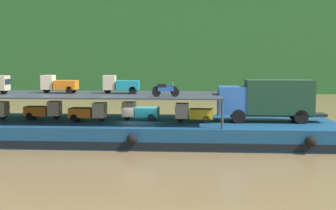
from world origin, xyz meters
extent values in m
plane|color=brown|center=(0.00, 0.00, 0.00)|extent=(400.00, 400.00, 0.00)
cube|color=navy|center=(0.00, 0.00, 0.75)|extent=(28.81, 8.17, 1.50)
cube|color=black|center=(0.00, -4.10, 0.35)|extent=(28.23, 0.06, 0.50)
sphere|color=black|center=(0.00, -4.30, 0.85)|extent=(0.71, 0.71, 0.71)
sphere|color=black|center=(11.52, -4.30, 0.85)|extent=(0.71, 0.71, 0.71)
cube|color=#285BA3|center=(6.81, 0.11, 3.10)|extent=(2.02, 2.21, 2.00)
cube|color=#192833|center=(5.78, 0.10, 3.45)|extent=(0.08, 1.84, 0.60)
cube|color=#193823|center=(10.20, 0.15, 3.35)|extent=(4.82, 2.35, 2.50)
cube|color=black|center=(10.20, 0.15, 2.05)|extent=(6.81, 1.45, 0.20)
cylinder|color=black|center=(7.19, 1.12, 2.00)|extent=(1.00, 0.29, 1.00)
cylinder|color=black|center=(7.22, -0.90, 2.00)|extent=(1.00, 0.29, 1.00)
cylinder|color=black|center=(11.63, 1.17, 2.00)|extent=(1.00, 0.29, 1.00)
cylinder|color=black|center=(11.66, -0.85, 2.00)|extent=(1.00, 0.29, 1.00)
cylinder|color=#2D333D|center=(5.92, 3.60, 2.50)|extent=(0.16, 0.16, 2.00)
cylinder|color=#2D333D|center=(5.92, -3.60, 2.50)|extent=(0.16, 0.16, 2.00)
cube|color=#2D333D|center=(-3.80, 0.00, 3.45)|extent=(19.61, 7.37, 0.10)
cube|color=#C6B793|center=(-10.68, -0.17, 2.33)|extent=(0.91, 1.01, 1.10)
cube|color=#19232D|center=(-10.21, -0.17, 2.44)|extent=(0.05, 0.85, 0.38)
cylinder|color=black|center=(-10.53, -0.17, 1.78)|extent=(0.56, 0.14, 0.56)
cube|color=orange|center=(-8.14, 0.45, 2.13)|extent=(1.74, 1.26, 0.70)
cube|color=beige|center=(-6.74, 0.50, 2.33)|extent=(0.93, 1.03, 1.10)
cube|color=#19232D|center=(-6.27, 0.52, 2.44)|extent=(0.07, 0.85, 0.38)
cylinder|color=black|center=(-6.59, 0.50, 1.78)|extent=(0.56, 0.16, 0.56)
cylinder|color=black|center=(-8.52, -0.09, 1.78)|extent=(0.56, 0.16, 0.56)
cylinder|color=black|center=(-8.55, 0.97, 1.78)|extent=(0.56, 0.16, 0.56)
cube|color=orange|center=(-4.40, -0.40, 2.13)|extent=(1.75, 1.27, 0.70)
cube|color=#C6B793|center=(-3.00, -0.47, 2.33)|extent=(0.94, 1.04, 1.10)
cube|color=#19232D|center=(-2.53, -0.49, 2.44)|extent=(0.08, 0.85, 0.38)
cylinder|color=black|center=(-2.85, -0.47, 1.78)|extent=(0.57, 0.16, 0.56)
cylinder|color=black|center=(-4.82, -0.92, 1.78)|extent=(0.57, 0.16, 0.56)
cylinder|color=black|center=(-4.77, 0.14, 1.78)|extent=(0.57, 0.16, 0.56)
cube|color=teal|center=(0.49, 0.26, 2.13)|extent=(1.77, 1.30, 0.70)
cube|color=beige|center=(-0.91, 0.34, 2.33)|extent=(0.96, 1.05, 1.10)
cube|color=#19232D|center=(-1.38, 0.37, 2.44)|extent=(0.09, 0.85, 0.38)
cylinder|color=black|center=(-1.06, 0.35, 1.78)|extent=(0.57, 0.17, 0.56)
cylinder|color=black|center=(0.92, 0.76, 1.78)|extent=(0.57, 0.17, 0.56)
cylinder|color=black|center=(0.85, -0.30, 1.78)|extent=(0.57, 0.17, 0.56)
cube|color=gold|center=(4.55, -0.51, 2.13)|extent=(1.74, 1.26, 0.70)
cube|color=beige|center=(3.15, -0.46, 2.33)|extent=(0.94, 1.03, 1.10)
cube|color=#19232D|center=(2.68, -0.44, 2.44)|extent=(0.07, 0.85, 0.38)
cylinder|color=black|center=(3.00, -0.45, 1.78)|extent=(0.56, 0.16, 0.56)
cylinder|color=black|center=(4.96, 0.01, 1.78)|extent=(0.56, 0.16, 0.56)
cylinder|color=black|center=(4.92, -1.05, 1.78)|extent=(0.56, 0.16, 0.56)
cube|color=#C6B793|center=(-10.35, -0.63, 4.33)|extent=(0.94, 1.04, 1.10)
cube|color=#19232D|center=(-9.88, -0.65, 4.44)|extent=(0.08, 0.85, 0.38)
cylinder|color=black|center=(-10.20, -0.64, 3.78)|extent=(0.57, 0.16, 0.56)
cube|color=orange|center=(-5.86, 0.70, 4.13)|extent=(1.70, 1.20, 0.70)
cube|color=beige|center=(-7.26, 0.70, 4.33)|extent=(0.90, 1.00, 1.10)
cube|color=#19232D|center=(-7.73, 0.70, 4.44)|extent=(0.04, 0.85, 0.38)
cylinder|color=black|center=(-7.41, 0.70, 3.78)|extent=(0.56, 0.14, 0.56)
cylinder|color=black|center=(-5.46, 1.24, 3.78)|extent=(0.56, 0.14, 0.56)
cylinder|color=black|center=(-5.45, 0.18, 3.78)|extent=(0.56, 0.14, 0.56)
cube|color=teal|center=(-1.04, 0.66, 4.13)|extent=(1.76, 1.28, 0.70)
cube|color=#C6B793|center=(-2.44, 0.60, 4.33)|extent=(0.95, 1.04, 1.10)
cube|color=#19232D|center=(-2.91, 0.58, 4.44)|extent=(0.08, 0.85, 0.38)
cylinder|color=black|center=(-2.59, 0.59, 3.78)|extent=(0.57, 0.17, 0.56)
cylinder|color=black|center=(-0.66, 1.21, 3.78)|extent=(0.57, 0.17, 0.56)
cylinder|color=black|center=(-0.61, 0.15, 3.78)|extent=(0.57, 0.17, 0.56)
cylinder|color=black|center=(2.72, -2.14, 3.80)|extent=(0.61, 0.16, 0.60)
cylinder|color=black|center=(1.42, -2.27, 3.80)|extent=(0.61, 0.16, 0.60)
cube|color=#1E4C99|center=(2.07, -2.21, 4.02)|extent=(1.11, 0.31, 0.28)
cube|color=black|center=(1.82, -2.23, 4.20)|extent=(0.62, 0.26, 0.12)
cylinder|color=#B2B2B7|center=(2.62, -2.15, 4.35)|extent=(0.09, 0.55, 0.04)
cylinder|color=black|center=(2.51, -0.03, 3.80)|extent=(0.60, 0.13, 0.60)
cylinder|color=black|center=(1.21, 0.03, 3.80)|extent=(0.60, 0.13, 0.60)
cube|color=#1E4C99|center=(1.86, 0.00, 4.02)|extent=(1.11, 0.26, 0.28)
cube|color=black|center=(1.61, 0.01, 4.20)|extent=(0.61, 0.23, 0.12)
cylinder|color=#B2B2B7|center=(2.41, -0.03, 4.35)|extent=(0.07, 0.55, 0.04)
camera|label=1|loc=(4.43, -33.10, 5.99)|focal=47.91mm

